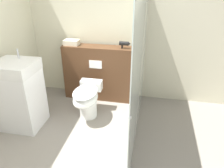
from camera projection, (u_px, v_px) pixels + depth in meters
name	position (u px, v px, depth m)	size (l,w,h in m)	color
wall_back	(116.00, 29.00, 3.71)	(8.00, 0.06, 2.50)	beige
partition_panel	(98.00, 73.00, 3.92)	(1.21, 0.29, 0.99)	#51331E
shower_glass	(140.00, 71.00, 2.82)	(0.04, 2.07, 1.91)	silver
toilet	(87.00, 99.00, 3.41)	(0.36, 0.67, 0.54)	white
sink_vanity	(20.00, 95.00, 3.15)	(0.56, 0.52, 1.16)	white
hair_drier	(124.00, 44.00, 3.55)	(0.18, 0.07, 0.12)	black
folded_towel	(72.00, 42.00, 3.76)	(0.25, 0.18, 0.09)	beige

